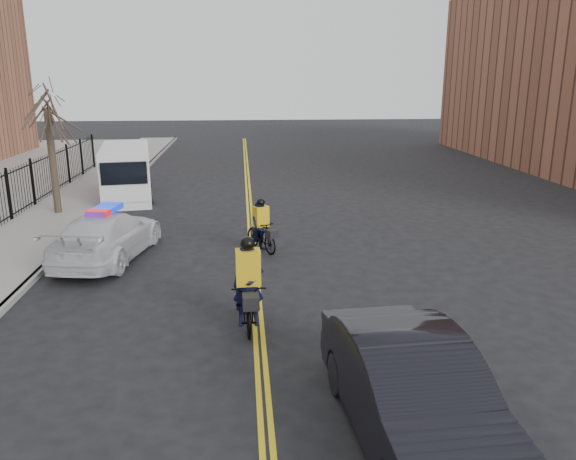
# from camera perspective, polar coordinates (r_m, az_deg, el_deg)

# --- Properties ---
(ground) EXTENTS (120.00, 120.00, 0.00)m
(ground) POSITION_cam_1_polar(r_m,az_deg,el_deg) (13.49, -3.16, -8.12)
(ground) COLOR black
(ground) RESTS_ON ground
(center_line_left) EXTENTS (0.10, 60.00, 0.01)m
(center_line_left) POSITION_cam_1_polar(r_m,az_deg,el_deg) (21.07, -4.03, 0.58)
(center_line_left) COLOR yellow
(center_line_left) RESTS_ON ground
(center_line_right) EXTENTS (0.10, 60.00, 0.01)m
(center_line_right) POSITION_cam_1_polar(r_m,az_deg,el_deg) (21.07, -3.59, 0.59)
(center_line_right) COLOR yellow
(center_line_right) RESTS_ON ground
(sidewalk) EXTENTS (3.00, 60.00, 0.15)m
(sidewalk) POSITION_cam_1_polar(r_m,az_deg,el_deg) (22.25, -23.50, 0.30)
(sidewalk) COLOR gray
(sidewalk) RESTS_ON ground
(curb) EXTENTS (0.20, 60.00, 0.15)m
(curb) POSITION_cam_1_polar(r_m,az_deg,el_deg) (21.81, -19.77, 0.39)
(curb) COLOR gray
(curb) RESTS_ON ground
(street_tree) EXTENTS (3.20, 3.20, 4.80)m
(street_tree) POSITION_cam_1_polar(r_m,az_deg,el_deg) (23.61, -23.13, 9.70)
(street_tree) COLOR #362A20
(street_tree) RESTS_ON sidewalk
(police_cruiser) EXTENTS (2.89, 5.32, 1.62)m
(police_cruiser) POSITION_cam_1_polar(r_m,az_deg,el_deg) (17.74, -17.90, -0.53)
(police_cruiser) COLOR silver
(police_cruiser) RESTS_ON ground
(dark_sedan) EXTENTS (2.13, 5.14, 1.65)m
(dark_sedan) POSITION_cam_1_polar(r_m,az_deg,el_deg) (8.83, 12.67, -16.02)
(dark_sedan) COLOR black
(dark_sedan) RESTS_ON ground
(cargo_van) EXTENTS (2.89, 5.83, 2.34)m
(cargo_van) POSITION_cam_1_polar(r_m,az_deg,el_deg) (26.39, -16.09, 5.55)
(cargo_van) COLOR white
(cargo_van) RESTS_ON ground
(cyclist_near) EXTENTS (0.83, 2.12, 2.05)m
(cyclist_near) POSITION_cam_1_polar(r_m,az_deg,el_deg) (12.48, -4.01, -6.59)
(cyclist_near) COLOR black
(cyclist_near) RESTS_ON ground
(cyclist_far) EXTENTS (1.25, 1.71, 1.71)m
(cyclist_far) POSITION_cam_1_polar(r_m,az_deg,el_deg) (17.68, -2.74, -0.05)
(cyclist_far) COLOR black
(cyclist_far) RESTS_ON ground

